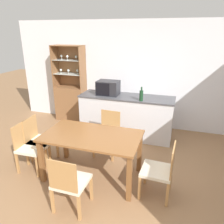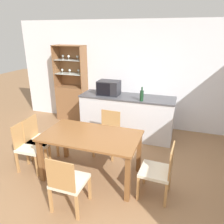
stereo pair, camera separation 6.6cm
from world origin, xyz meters
name	(u,v)px [view 1 (the left image)]	position (x,y,z in m)	size (l,w,h in m)	color
ground_plane	(111,190)	(0.00, 0.00, 0.00)	(18.00, 18.00, 0.00)	#936B47
wall_back	(144,76)	(0.00, 2.63, 1.27)	(6.80, 0.06, 2.55)	silver
kitchen_counter	(126,116)	(-0.25, 1.90, 0.47)	(2.08, 0.63, 0.95)	silver
display_cabinet	(71,98)	(-1.90, 2.42, 0.59)	(0.80, 0.38, 1.96)	brown
dining_table	(92,141)	(-0.39, 0.25, 0.65)	(1.54, 0.87, 0.76)	brown
dining_chair_side_left_far	(39,140)	(-1.49, 0.38, 0.43)	(0.44, 0.44, 0.84)	beige
dining_chair_side_right_near	(160,170)	(0.70, 0.12, 0.43)	(0.45, 0.45, 0.84)	beige
dining_chair_side_left_near	(30,147)	(-1.49, 0.12, 0.43)	(0.44, 0.44, 0.84)	beige
dining_chair_head_near	(70,182)	(-0.39, -0.52, 0.43)	(0.43, 0.43, 0.84)	beige
dining_chair_head_far	(108,133)	(-0.39, 1.02, 0.43)	(0.45, 0.45, 0.84)	beige
microwave	(108,88)	(-0.67, 1.89, 1.10)	(0.48, 0.35, 0.31)	#232328
wine_bottle	(141,95)	(0.12, 1.66, 1.06)	(0.08, 0.08, 0.29)	#193D23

